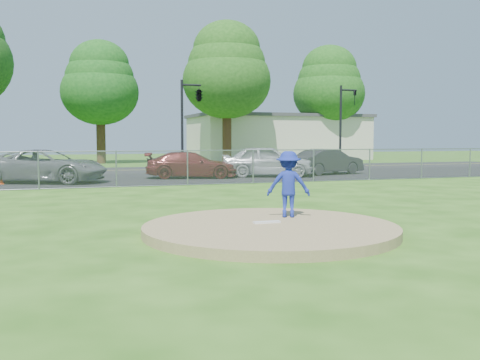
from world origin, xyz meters
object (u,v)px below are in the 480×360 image
object	(u,v)px
traffic_signal_center	(197,96)
parked_car_pearl	(267,161)
tree_right	(227,70)
tree_far_right	(329,85)
pitcher	(288,184)
commercial_building	(277,137)
tree_center	(100,83)
traffic_cone	(0,177)
parked_car_charcoal	(328,162)
parked_car_gray	(46,166)
parked_car_darkred	(191,165)
traffic_signal_right	(344,119)

from	to	relation	value
traffic_signal_center	parked_car_pearl	bearing A→B (deg)	-70.60
tree_right	tree_far_right	world-z (taller)	tree_right
pitcher	parked_car_pearl	bearing A→B (deg)	-86.33
commercial_building	tree_center	world-z (taller)	tree_center
traffic_cone	parked_car_charcoal	bearing A→B (deg)	4.19
traffic_cone	commercial_building	bearing A→B (deg)	45.23
traffic_signal_center	parked_car_gray	bearing A→B (deg)	-142.79
tree_right	parked_car_darkred	bearing A→B (deg)	-113.32
pitcher	parked_car_gray	world-z (taller)	pitcher
traffic_cone	parked_car_charcoal	size ratio (longest dim) A/B	0.15
traffic_cone	parked_car_gray	distance (m)	1.99
tree_center	traffic_signal_center	size ratio (longest dim) A/B	1.76
parked_car_darkred	tree_far_right	bearing A→B (deg)	-30.82
parked_car_gray	parked_car_darkred	world-z (taller)	parked_car_gray
tree_right	parked_car_pearl	size ratio (longest dim) A/B	2.42
traffic_signal_center	parked_car_darkred	size ratio (longest dim) A/B	1.22
tree_far_right	traffic_cone	size ratio (longest dim) A/B	16.58
traffic_signal_center	parked_car_charcoal	bearing A→B (deg)	-43.10
tree_right	parked_car_gray	distance (m)	22.69
tree_center	tree_right	world-z (taller)	tree_right
traffic_cone	traffic_signal_right	bearing A→B (deg)	18.23
commercial_building	tree_center	xyz separation A→B (m)	(-17.00, -4.00, 4.31)
tree_center	traffic_signal_center	bearing A→B (deg)	-67.51
tree_right	tree_far_right	bearing A→B (deg)	15.26
commercial_building	parked_car_gray	distance (m)	30.78
traffic_signal_center	parked_car_gray	xyz separation A→B (m)	(-8.76, -6.65, -3.85)
parked_car_darkred	parked_car_pearl	size ratio (longest dim) A/B	0.96
pitcher	parked_car_pearl	distance (m)	15.81
traffic_cone	parked_car_charcoal	distance (m)	16.80
tree_center	tree_right	size ratio (longest dim) A/B	0.85
tree_right	parked_car_darkred	xyz separation A→B (m)	(-6.87, -15.95, -6.97)
commercial_building	parked_car_charcoal	distance (m)	22.53
pitcher	parked_car_darkred	size ratio (longest dim) A/B	0.33
tree_right	traffic_cone	xyz separation A→B (m)	(-15.72, -16.90, -7.32)
commercial_building	tree_center	size ratio (longest dim) A/B	1.67
traffic_signal_center	parked_car_darkred	xyz separation A→B (m)	(-1.84, -5.95, -3.93)
traffic_signal_right	parked_car_gray	size ratio (longest dim) A/B	1.03
tree_right	parked_car_gray	size ratio (longest dim) A/B	2.14
commercial_building	parked_car_pearl	distance (m)	24.36
pitcher	parked_car_charcoal	world-z (taller)	pitcher
parked_car_darkred	parked_car_charcoal	xyz separation A→B (m)	(7.91, 0.27, 0.04)
tree_center	tree_far_right	world-z (taller)	tree_far_right
tree_right	traffic_signal_center	xyz separation A→B (m)	(-5.03, -10.00, -3.04)
parked_car_pearl	parked_car_gray	bearing A→B (deg)	111.97
traffic_signal_center	traffic_cone	size ratio (longest dim) A/B	8.65
tree_right	parked_car_charcoal	bearing A→B (deg)	-86.23
traffic_cone	parked_car_pearl	world-z (taller)	parked_car_pearl
tree_right	pitcher	bearing A→B (deg)	-104.75
traffic_signal_center	parked_car_charcoal	xyz separation A→B (m)	(6.06, -5.67, -3.89)
parked_car_pearl	tree_far_right	bearing A→B (deg)	-15.82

